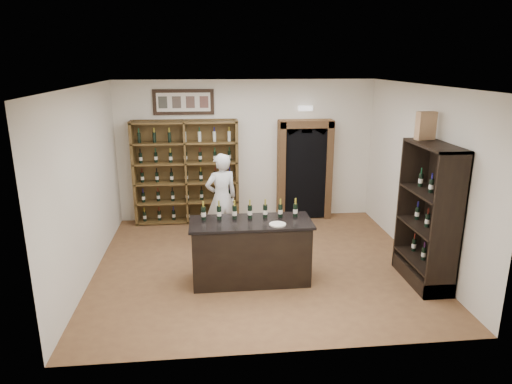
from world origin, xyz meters
TOP-DOWN VIEW (x-y plane):
  - floor at (0.00, 0.00)m, footprint 5.50×5.50m
  - ceiling at (0.00, 0.00)m, footprint 5.50×5.50m
  - wall_back at (0.00, 2.50)m, footprint 5.50×0.04m
  - wall_left at (-2.75, 0.00)m, footprint 0.04×5.00m
  - wall_right at (2.75, 0.00)m, footprint 0.04×5.00m
  - wine_shelf at (-1.30, 2.33)m, footprint 2.20×0.38m
  - framed_picture at (-1.30, 2.47)m, footprint 1.25×0.04m
  - arched_doorway at (1.25, 2.33)m, footprint 1.17×0.35m
  - emergency_light at (1.25, 2.42)m, footprint 0.30×0.10m
  - tasting_counter at (-0.20, -0.60)m, footprint 1.88×0.78m
  - counter_bottle_0 at (-0.92, -0.45)m, footprint 0.07×0.07m
  - counter_bottle_1 at (-0.68, -0.45)m, footprint 0.07×0.07m
  - counter_bottle_2 at (-0.44, -0.45)m, footprint 0.07×0.07m
  - counter_bottle_3 at (-0.20, -0.45)m, footprint 0.07×0.07m
  - counter_bottle_4 at (0.04, -0.45)m, footprint 0.07×0.07m
  - counter_bottle_5 at (0.28, -0.45)m, footprint 0.07×0.07m
  - counter_bottle_6 at (0.52, -0.45)m, footprint 0.07×0.07m
  - side_cabinet at (2.52, -0.90)m, footprint 0.48×1.20m
  - shopkeeper at (-0.60, 1.13)m, footprint 0.73×0.60m
  - plate at (0.18, -0.81)m, footprint 0.25×0.25m
  - wine_crate at (2.51, -0.50)m, footprint 0.32×0.18m

SIDE VIEW (x-z plane):
  - floor at x=0.00m, z-range 0.00..0.00m
  - tasting_counter at x=-0.20m, z-range -0.01..0.99m
  - side_cabinet at x=2.52m, z-range -0.35..1.85m
  - shopkeeper at x=-0.60m, z-range 0.00..1.72m
  - plate at x=0.18m, z-range 1.00..1.02m
  - wine_shelf at x=-1.30m, z-range 0.00..2.20m
  - counter_bottle_0 at x=-0.92m, z-range 0.96..1.26m
  - counter_bottle_1 at x=-0.68m, z-range 0.96..1.26m
  - counter_bottle_2 at x=-0.44m, z-range 0.96..1.26m
  - counter_bottle_3 at x=-0.20m, z-range 0.96..1.26m
  - counter_bottle_4 at x=0.04m, z-range 0.96..1.26m
  - counter_bottle_5 at x=0.28m, z-range 0.96..1.26m
  - counter_bottle_6 at x=0.52m, z-range 0.96..1.26m
  - arched_doorway at x=1.25m, z-range 0.05..2.22m
  - wall_back at x=0.00m, z-range 0.00..3.00m
  - wall_left at x=-2.75m, z-range 0.00..3.00m
  - wall_right at x=2.75m, z-range 0.00..3.00m
  - emergency_light at x=1.25m, z-range 2.35..2.45m
  - wine_crate at x=2.51m, z-range 2.20..2.63m
  - framed_picture at x=-1.30m, z-range 2.29..2.81m
  - ceiling at x=0.00m, z-range 3.00..3.00m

